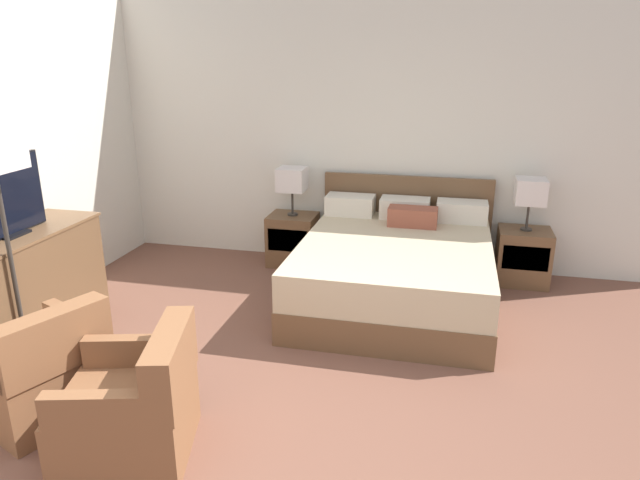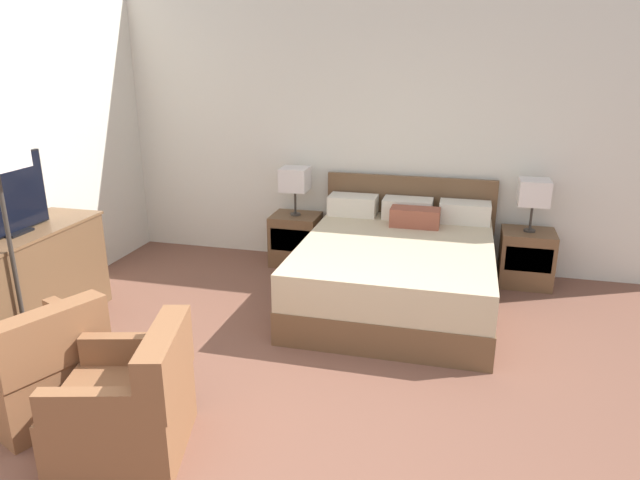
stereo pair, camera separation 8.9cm
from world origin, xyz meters
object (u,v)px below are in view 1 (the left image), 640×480
table_lamp_left (292,180)px  tv (5,198)px  dresser (24,283)px  armchair_companion (134,410)px  table_lamp_right (530,192)px  nightstand_right (523,256)px  nightstand_left (293,239)px  bed (396,268)px  armchair_by_window (41,373)px

table_lamp_left → tv: bearing=-128.2°
dresser → armchair_companion: dresser is taller
table_lamp_right → tv: bearing=-152.5°
table_lamp_right → tv: tv is taller
nightstand_right → tv: bearing=-152.5°
table_lamp_left → table_lamp_right: (2.36, 0.00, 0.00)m
table_lamp_left → dresser: bearing=-128.8°
table_lamp_left → table_lamp_right: size_ratio=1.00×
nightstand_left → tv: 2.79m
bed → table_lamp_left: size_ratio=4.04×
nightstand_left → table_lamp_right: bearing=0.0°
table_lamp_left → nightstand_left: bearing=-90.0°
dresser → armchair_companion: 1.99m
nightstand_right → armchair_companion: (-2.38, -3.18, 0.01)m
table_lamp_right → armchair_companion: bearing=-126.8°
nightstand_right → dresser: size_ratio=0.38×
bed → nightstand_right: bearing=32.2°
table_lamp_left → armchair_by_window: bearing=-104.9°
bed → table_lamp_right: (1.18, 0.74, 0.61)m
bed → table_lamp_left: bearing=147.8°
dresser → nightstand_right: bearing=27.1°
bed → armchair_by_window: bed is taller
tv → armchair_by_window: size_ratio=0.83×
bed → armchair_by_window: 2.98m
table_lamp_left → armchair_by_window: 3.14m
bed → armchair_by_window: size_ratio=2.28×
nightstand_left → table_lamp_left: bearing=90.0°
dresser → bed: bearing=24.9°
armchair_companion → nightstand_left: bearing=89.6°
bed → tv: bearing=-154.5°
nightstand_right → armchair_companion: bearing=-126.8°
tv → nightstand_right: bearing=27.5°
nightstand_left → table_lamp_right: table_lamp_right is taller
dresser → table_lamp_left: bearing=51.2°
bed → armchair_by_window: bearing=-131.5°
nightstand_left → bed: bearing=-32.1°
bed → armchair_by_window: (-1.97, -2.23, -0.04)m
nightstand_left → nightstand_right: bearing=0.0°
bed → tv: (-2.82, -1.35, 0.82)m
tv → armchair_companion: 2.14m
table_lamp_right → armchair_by_window: bearing=-136.7°
table_lamp_right → tv: (-4.00, -2.09, 0.21)m
table_lamp_right → bed: bearing=-147.8°
bed → dresser: bed is taller
table_lamp_left → dresser: size_ratio=0.35×
nightstand_left → table_lamp_left: 0.65m
dresser → armchair_companion: bearing=-34.9°
tv → table_lamp_left: bearing=51.8°
nightstand_right → table_lamp_right: 0.65m
table_lamp_left → dresser: 2.68m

